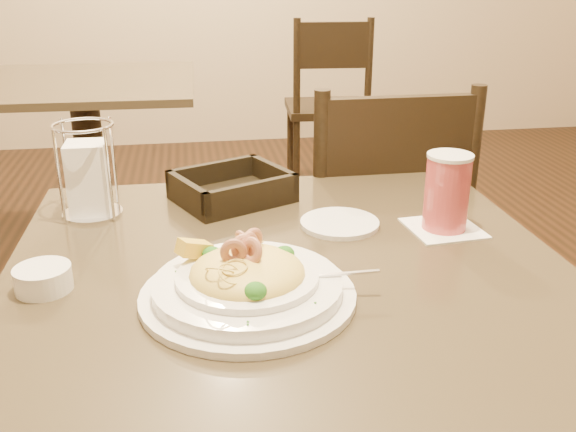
{
  "coord_description": "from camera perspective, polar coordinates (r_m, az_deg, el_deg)",
  "views": [
    {
      "loc": [
        -0.15,
        -0.91,
        1.19
      ],
      "look_at": [
        0.0,
        0.02,
        0.82
      ],
      "focal_mm": 40.0,
      "sensor_mm": 36.0,
      "label": 1
    }
  ],
  "objects": [
    {
      "name": "bread_basket",
      "position": [
        1.31,
        -5.0,
        2.3
      ],
      "size": [
        0.27,
        0.25,
        0.06
      ],
      "rotation": [
        0.0,
        0.0,
        0.44
      ],
      "color": "black",
      "rests_on": "main_table"
    },
    {
      "name": "butter_ramekin",
      "position": [
        1.02,
        -20.93,
        -5.22
      ],
      "size": [
        0.11,
        0.11,
        0.04
      ],
      "primitive_type": "cylinder",
      "rotation": [
        0.0,
        0.0,
        0.31
      ],
      "color": "white",
      "rests_on": "main_table"
    },
    {
      "name": "side_plate",
      "position": [
        1.18,
        4.61,
        -0.64
      ],
      "size": [
        0.15,
        0.15,
        0.01
      ],
      "primitive_type": "cylinder",
      "rotation": [
        0.0,
        0.0,
        -0.07
      ],
      "color": "white",
      "rests_on": "main_table"
    },
    {
      "name": "dining_chair_near",
      "position": [
        1.71,
        7.8,
        -2.36
      ],
      "size": [
        0.42,
        0.42,
        0.93
      ],
      "rotation": [
        0.0,
        0.0,
        3.15
      ],
      "color": "black",
      "rests_on": "ground"
    },
    {
      "name": "dining_chair_far",
      "position": [
        3.42,
        3.6,
        10.13
      ],
      "size": [
        0.45,
        0.45,
        0.93
      ],
      "rotation": [
        0.0,
        0.0,
        3.07
      ],
      "color": "black",
      "rests_on": "ground"
    },
    {
      "name": "pasta_bowl",
      "position": [
        0.92,
        -3.64,
        -5.84
      ],
      "size": [
        0.35,
        0.31,
        0.1
      ],
      "rotation": [
        0.0,
        0.0,
        -0.26
      ],
      "color": "white",
      "rests_on": "main_table"
    },
    {
      "name": "main_table",
      "position": [
        1.15,
        0.16,
        -15.0
      ],
      "size": [
        0.9,
        0.9,
        0.74
      ],
      "color": "black",
      "rests_on": "ground"
    },
    {
      "name": "napkin_caddy",
      "position": [
        1.26,
        -17.31,
        3.39
      ],
      "size": [
        0.11,
        0.11,
        0.18
      ],
      "rotation": [
        0.0,
        0.0,
        0.17
      ],
      "color": "silver",
      "rests_on": "main_table"
    },
    {
      "name": "background_table",
      "position": [
        2.84,
        -17.37,
        6.84
      ],
      "size": [
        0.91,
        0.91,
        0.74
      ],
      "rotation": [
        0.0,
        0.0,
        -0.02
      ],
      "color": "black",
      "rests_on": "ground"
    },
    {
      "name": "drink_glass",
      "position": [
        1.18,
        13.94,
        2.02
      ],
      "size": [
        0.14,
        0.14,
        0.14
      ],
      "rotation": [
        0.0,
        0.0,
        0.1
      ],
      "color": "white",
      "rests_on": "main_table"
    }
  ]
}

